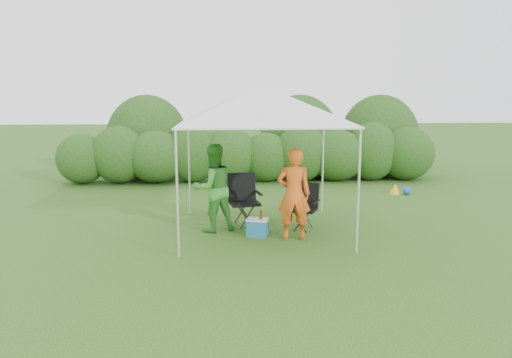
{
  "coord_description": "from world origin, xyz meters",
  "views": [
    {
      "loc": [
        -0.75,
        -9.01,
        2.69
      ],
      "look_at": [
        -0.12,
        0.4,
        1.05
      ],
      "focal_mm": 35.0,
      "sensor_mm": 36.0,
      "label": 1
    }
  ],
  "objects": [
    {
      "name": "chair_left",
      "position": [
        -0.34,
        1.0,
        0.6
      ],
      "size": [
        0.74,
        0.69,
        1.05
      ],
      "rotation": [
        0.0,
        0.0,
        0.19
      ],
      "color": "black",
      "rests_on": "ground"
    },
    {
      "name": "man",
      "position": [
        0.54,
        -0.13,
        0.85
      ],
      "size": [
        0.64,
        0.44,
        1.7
      ],
      "primitive_type": "imported",
      "rotation": [
        0.0,
        0.0,
        3.09
      ],
      "color": "orange",
      "rests_on": "ground"
    },
    {
      "name": "bottle",
      "position": [
        -0.05,
        0.06,
        0.44
      ],
      "size": [
        0.05,
        0.05,
        0.21
      ],
      "primitive_type": "cylinder",
      "color": "#592D0C",
      "rests_on": "cooler"
    },
    {
      "name": "chair_right",
      "position": [
        0.86,
        0.59,
        0.52
      ],
      "size": [
        0.69,
        0.68,
        0.91
      ],
      "rotation": [
        0.0,
        0.0,
        -0.43
      ],
      "color": "black",
      "rests_on": "ground"
    },
    {
      "name": "lawn_toy",
      "position": [
        3.94,
        3.85,
        0.12
      ],
      "size": [
        0.52,
        0.43,
        0.26
      ],
      "color": "yellow",
      "rests_on": "ground"
    },
    {
      "name": "hedge",
      "position": [
        0.14,
        6.0,
        0.83
      ],
      "size": [
        11.51,
        1.53,
        1.8
      ],
      "color": "#285119",
      "rests_on": "ground"
    },
    {
      "name": "woman",
      "position": [
        -0.95,
        0.53,
        0.86
      ],
      "size": [
        1.02,
        0.93,
        1.72
      ],
      "primitive_type": "imported",
      "rotation": [
        0.0,
        0.0,
        3.55
      ],
      "color": "green",
      "rests_on": "ground"
    },
    {
      "name": "cooler",
      "position": [
        -0.11,
        0.1,
        0.17
      ],
      "size": [
        0.47,
        0.39,
        0.34
      ],
      "rotation": [
        0.0,
        0.0,
        -0.26
      ],
      "color": "#206693",
      "rests_on": "ground"
    },
    {
      "name": "ground",
      "position": [
        0.0,
        0.0,
        0.0
      ],
      "size": [
        70.0,
        70.0,
        0.0
      ],
      "primitive_type": "plane",
      "color": "#39611E"
    },
    {
      "name": "canopy",
      "position": [
        0.0,
        0.5,
        2.46
      ],
      "size": [
        3.1,
        3.1,
        2.83
      ],
      "color": "silver",
      "rests_on": "ground"
    }
  ]
}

